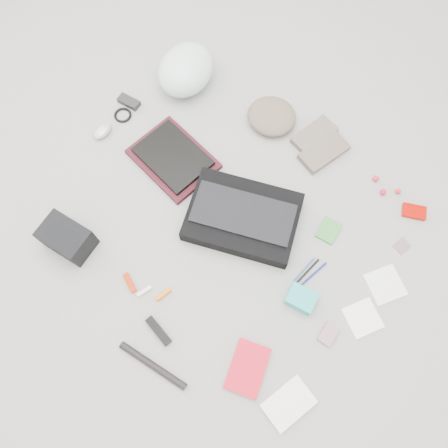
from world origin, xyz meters
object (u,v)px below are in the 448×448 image
Objects in this scene: bike_helmet at (186,70)px; camera_bag at (67,238)px; messenger_bag at (243,217)px; laptop at (173,156)px; accordion_wallet at (301,299)px; book_red at (248,368)px.

camera_bag is at bearing -91.39° from bike_helmet.
messenger_bag is 1.49× the size of bike_helmet.
laptop is at bearing 152.83° from messenger_bag.
laptop is at bearing 158.23° from accordion_wallet.
book_red is at bearing -24.29° from laptop.
camera_bag reaches higher than book_red.
camera_bag is at bearing -166.05° from accordion_wallet.
book_red is at bearing -50.85° from bike_helmet.
accordion_wallet is (0.39, -0.15, -0.01)m from messenger_bag.
book_red is at bearing -101.48° from accordion_wallet.
messenger_bag is 4.15× the size of accordion_wallet.
accordion_wallet is (1.02, -0.59, -0.07)m from bike_helmet.
laptop is (-0.42, 0.06, -0.00)m from messenger_bag.
messenger_bag is 0.61m from book_red.
messenger_bag is 1.47× the size of laptop.
camera_bag reaches higher than messenger_bag.
accordion_wallet is at bearing 70.18° from book_red.
bike_helmet reaches higher than messenger_bag.
messenger_bag is 0.43m from laptop.
messenger_bag reaches higher than laptop.
bike_helmet is (-0.21, 0.38, 0.06)m from laptop.
camera_bag is at bearing -155.44° from messenger_bag.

